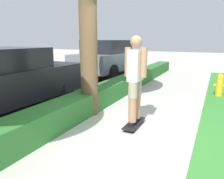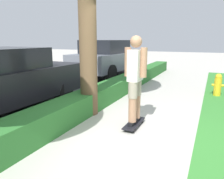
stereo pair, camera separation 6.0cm
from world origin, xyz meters
name	(u,v)px [view 1 (the left image)]	position (x,y,z in m)	size (l,w,h in m)	color
ground_plane	(137,135)	(0.00, 0.00, 0.00)	(60.00, 60.00, 0.00)	#BCB7AD
hedge_row	(67,111)	(0.00, 1.60, 0.25)	(18.66, 0.60, 0.51)	#2D702D
skateboard	(134,124)	(0.37, 0.20, 0.07)	(0.80, 0.24, 0.09)	black
skater_person	(135,78)	(0.37, 0.20, 1.02)	(0.51, 0.45, 1.75)	black
parked_car_rear	(108,58)	(5.80, 3.52, 0.90)	(4.27, 2.01, 1.74)	slate
fire_hydrant	(220,85)	(3.90, -1.37, 0.36)	(0.22, 0.35, 0.72)	gold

